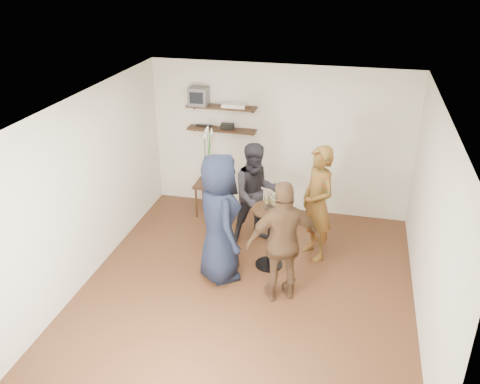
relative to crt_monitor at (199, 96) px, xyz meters
The scene contains 18 objects.
room 2.84m from the crt_monitor, 59.63° to the right, with size 4.58×5.08×2.68m.
shelf_upper 0.43m from the crt_monitor, ahead, with size 1.20×0.25×0.04m, color black.
shelf_lower 0.69m from the crt_monitor, ahead, with size 1.20×0.25×0.04m, color black.
crt_monitor is the anchor object (origin of this frame).
dvd_deck 0.63m from the crt_monitor, ahead, with size 0.40×0.24×0.06m, color silver.
radio 0.70m from the crt_monitor, ahead, with size 0.22×0.10×0.10m, color black.
power_strip 0.54m from the crt_monitor, 36.30° to the left, with size 0.30×0.05×0.03m, color black.
side_table 1.59m from the crt_monitor, 54.61° to the right, with size 0.49×0.49×0.59m.
vase_lilies 1.18m from the crt_monitor, 54.80° to the right, with size 0.20×0.21×1.09m.
drinks_table 2.76m from the crt_monitor, 48.19° to the right, with size 0.52×0.52×0.96m.
wine_glass_fl 2.54m from the crt_monitor, 49.64° to the right, with size 0.07×0.07×0.22m.
wine_glass_fr 2.61m from the crt_monitor, 47.79° to the right, with size 0.06×0.06×0.18m.
wine_glass_bl 2.48m from the crt_monitor, 47.66° to the right, with size 0.07×0.07×0.20m.
wine_glass_br 2.55m from the crt_monitor, 47.61° to the right, with size 0.06×0.06×0.19m.
person_plaid 2.82m from the crt_monitor, 31.15° to the right, with size 0.65×0.42×1.77m, color #AC2513.
person_dark 2.04m from the crt_monitor, 41.40° to the right, with size 0.80×0.62×1.64m, color black.
person_navy 2.62m from the crt_monitor, 66.59° to the right, with size 0.91×0.59×1.87m, color black.
person_brown 3.32m from the crt_monitor, 52.56° to the right, with size 1.00×0.41×1.70m, color #4C3420.
Camera 1 is at (1.26, -5.69, 4.25)m, focal length 38.00 mm.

